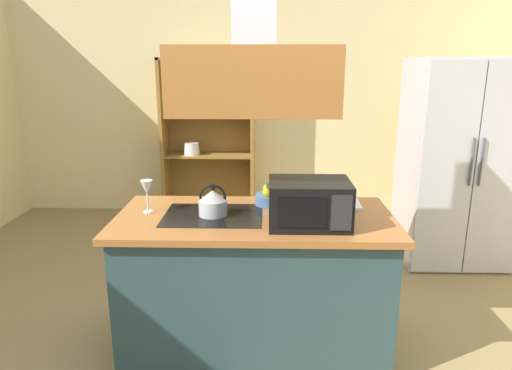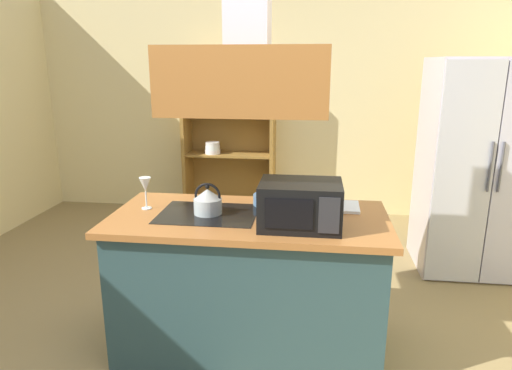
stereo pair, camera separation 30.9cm
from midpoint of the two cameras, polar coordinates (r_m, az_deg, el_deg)
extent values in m
plane|color=olive|center=(3.12, 1.92, -20.27)|extent=(7.80, 7.80, 0.00)
cube|color=beige|center=(5.56, 5.04, 10.35)|extent=(6.00, 0.12, 2.70)
cube|color=#2A4547|center=(2.97, 2.17, -12.49)|extent=(1.62, 0.75, 0.86)
cube|color=#A3632E|center=(2.79, 2.26, -4.28)|extent=(1.70, 0.83, 0.04)
cube|color=black|center=(2.82, -2.91, -3.65)|extent=(0.60, 0.45, 0.00)
cube|color=#A0612A|center=(2.64, 2.45, 13.02)|extent=(0.90, 0.70, 0.36)
cube|color=#C0B6BD|center=(4.46, 27.75, 1.96)|extent=(0.90, 0.72, 1.85)
cube|color=#B7B8BC|center=(4.04, 26.54, 0.89)|extent=(0.44, 0.03, 1.81)
cylinder|color=#4C4C51|center=(4.06, 29.28, 1.95)|extent=(0.02, 0.02, 0.40)
cylinder|color=#4C4C51|center=(4.09, 30.32, 1.90)|extent=(0.02, 0.02, 0.40)
cube|color=olive|center=(5.52, -7.09, 5.86)|extent=(0.04, 0.40, 1.86)
cube|color=olive|center=(5.36, 3.78, 5.67)|extent=(0.04, 0.40, 1.86)
cube|color=olive|center=(5.34, -1.81, 15.52)|extent=(1.08, 0.40, 0.03)
cube|color=olive|center=(5.63, -1.66, -3.19)|extent=(1.08, 0.40, 0.08)
cube|color=olive|center=(5.60, -1.42, 6.11)|extent=(1.08, 0.02, 1.86)
cube|color=olive|center=(5.45, -1.71, 3.86)|extent=(1.00, 0.36, 0.02)
cube|color=olive|center=(5.37, -1.75, 8.73)|extent=(1.00, 0.36, 0.02)
cylinder|color=white|center=(5.42, -3.83, 4.19)|extent=(0.18, 0.18, 0.05)
cylinder|color=white|center=(5.42, -3.84, 4.65)|extent=(0.17, 0.17, 0.05)
cylinder|color=white|center=(5.41, -3.85, 5.12)|extent=(0.16, 0.16, 0.05)
cylinder|color=silver|center=(5.31, -0.43, 9.44)|extent=(0.01, 0.01, 0.12)
cone|color=silver|center=(5.30, -0.43, 10.51)|extent=(0.07, 0.07, 0.08)
cylinder|color=silver|center=(5.29, 1.44, 9.41)|extent=(0.01, 0.01, 0.12)
cone|color=silver|center=(5.28, 1.45, 10.49)|extent=(0.07, 0.07, 0.08)
cylinder|color=#B0BDBC|center=(2.80, -2.93, -2.69)|extent=(0.17, 0.17, 0.10)
cone|color=#B4BDB6|center=(2.78, -2.95, -1.15)|extent=(0.17, 0.17, 0.06)
sphere|color=black|center=(2.77, -2.96, -0.25)|extent=(0.03, 0.03, 0.03)
torus|color=black|center=(2.78, -2.94, -1.41)|extent=(0.16, 0.02, 0.16)
cube|color=white|center=(3.01, 12.47, -2.63)|extent=(0.35, 0.25, 0.02)
cube|color=black|center=(2.60, 8.98, -2.49)|extent=(0.46, 0.34, 0.26)
cube|color=black|center=(2.43, 7.78, -3.68)|extent=(0.26, 0.01, 0.17)
cube|color=#262628|center=(2.44, 12.75, -3.82)|extent=(0.11, 0.01, 0.20)
cylinder|color=silver|center=(2.96, -10.65, -2.92)|extent=(0.06, 0.06, 0.01)
cylinder|color=silver|center=(2.95, -10.71, -1.84)|extent=(0.01, 0.01, 0.11)
cone|color=silver|center=(2.92, -10.80, 0.04)|extent=(0.08, 0.08, 0.09)
cylinder|color=#4C7299|center=(2.99, 4.59, -1.91)|extent=(0.21, 0.21, 0.07)
sphere|color=green|center=(2.96, 5.41, -0.76)|extent=(0.07, 0.07, 0.07)
sphere|color=#4D9D4B|center=(3.00, 4.23, -0.51)|extent=(0.06, 0.06, 0.06)
sphere|color=yellow|center=(2.93, 4.29, -0.90)|extent=(0.08, 0.08, 0.08)
camera|label=1|loc=(0.15, -87.14, 0.77)|focal=31.93mm
camera|label=2|loc=(0.15, 92.86, -0.77)|focal=31.93mm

